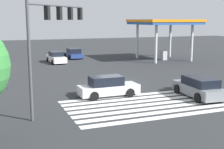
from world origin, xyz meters
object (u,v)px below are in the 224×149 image
(car_2, at_px, (108,87))
(car_4, at_px, (199,87))
(car_1, at_px, (74,54))
(traffic_signal_mast, at_px, (52,29))
(fire_hydrant, at_px, (3,72))
(car_0, at_px, (56,57))

(car_2, relative_size, car_4, 0.96)
(car_1, xyz_separation_m, car_4, (2.86, -26.87, 0.04))
(traffic_signal_mast, relative_size, car_1, 1.60)
(car_4, xyz_separation_m, fire_hydrant, (-13.50, 15.15, -0.33))
(fire_hydrant, bearing_deg, car_1, 47.77)
(car_0, bearing_deg, car_1, 136.45)
(car_4, height_order, fire_hydrant, car_4)
(car_0, distance_m, fire_hydrant, 10.70)
(traffic_signal_mast, distance_m, car_1, 27.97)
(car_0, relative_size, car_4, 1.00)
(car_0, distance_m, car_4, 23.85)
(traffic_signal_mast, xyz_separation_m, car_4, (10.90, -0.47, -4.49))
(traffic_signal_mast, relative_size, car_4, 1.42)
(traffic_signal_mast, bearing_deg, car_2, -17.91)
(traffic_signal_mast, height_order, car_1, traffic_signal_mast)
(car_0, height_order, car_2, car_2)
(car_1, xyz_separation_m, car_2, (-3.43, -24.05, 0.01))
(car_1, relative_size, fire_hydrant, 5.04)
(car_2, height_order, fire_hydrant, car_2)
(traffic_signal_mast, bearing_deg, car_1, 28.08)
(car_4, bearing_deg, traffic_signal_mast, 91.26)
(car_0, height_order, fire_hydrant, car_0)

